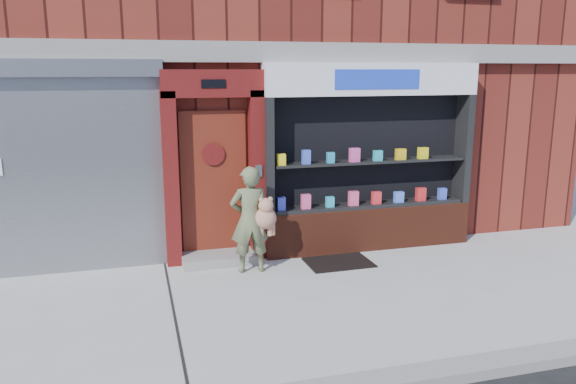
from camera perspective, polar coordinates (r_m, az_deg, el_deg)
name	(u,v)px	position (r m, az deg, el deg)	size (l,w,h in m)	color
ground	(297,301)	(7.31, 0.93, -11.01)	(80.00, 80.00, 0.00)	#9E9E99
building	(218,16)	(12.62, -7.14, 17.28)	(12.00, 8.16, 8.00)	#531813
shutter_bay	(53,156)	(8.51, -22.79, 3.41)	(3.10, 0.30, 3.04)	gray
red_door_bay	(214,168)	(8.50, -7.49, 2.48)	(1.52, 0.58, 2.90)	#4A0D0C
pharmacy_bay	(369,166)	(9.15, 8.24, 2.62)	(3.50, 0.41, 3.00)	#5B2515
woman	(252,219)	(8.10, -3.69, -2.77)	(0.67, 0.40, 1.56)	#5D6543
doormat	(339,262)	(8.68, 5.17, -7.14)	(0.98, 0.69, 0.02)	black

